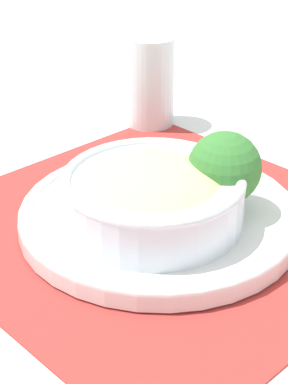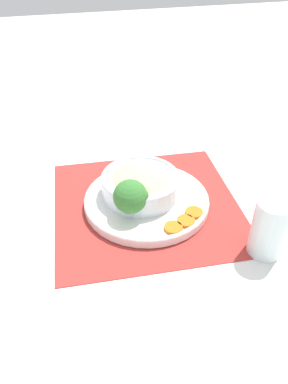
{
  "view_description": "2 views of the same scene",
  "coord_description": "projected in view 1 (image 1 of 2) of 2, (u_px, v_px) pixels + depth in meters",
  "views": [
    {
      "loc": [
        0.36,
        -0.42,
        0.35
      ],
      "look_at": [
        -0.01,
        -0.01,
        0.04
      ],
      "focal_mm": 60.0,
      "sensor_mm": 36.0,
      "label": 1
    },
    {
      "loc": [
        0.17,
        0.64,
        0.54
      ],
      "look_at": [
        0.01,
        0.01,
        0.05
      ],
      "focal_mm": 35.0,
      "sensor_mm": 36.0,
      "label": 2
    }
  ],
  "objects": [
    {
      "name": "broccoli_floret",
      "position": [
        224.0,
        168.0,
        0.62
      ],
      "size": [
        0.07,
        0.07,
        0.08
      ],
      "color": "#84AD5B",
      "rests_on": "plate"
    },
    {
      "name": "plate",
      "position": [
        159.0,
        214.0,
        0.64
      ],
      "size": [
        0.28,
        0.28,
        0.02
      ],
      "color": "white",
      "rests_on": "placemat"
    },
    {
      "name": "placemat",
      "position": [
        159.0,
        225.0,
        0.65
      ],
      "size": [
        0.44,
        0.43,
        0.0
      ],
      "color": "#B2332D",
      "rests_on": "ground_plane"
    },
    {
      "name": "carrot_slice_far",
      "position": [
        147.0,
        158.0,
        0.74
      ],
      "size": [
        0.04,
        0.04,
        0.01
      ],
      "color": "orange",
      "rests_on": "plate"
    },
    {
      "name": "carrot_slice_near",
      "position": [
        205.0,
        163.0,
        0.73
      ],
      "size": [
        0.04,
        0.04,
        0.01
      ],
      "color": "orange",
      "rests_on": "plate"
    },
    {
      "name": "ground_plane",
      "position": [
        159.0,
        227.0,
        0.65
      ],
      "size": [
        4.0,
        4.0,
        0.0
      ],
      "primitive_type": "plane",
      "color": "white"
    },
    {
      "name": "water_glass",
      "position": [
        150.0,
        86.0,
        0.86
      ],
      "size": [
        0.07,
        0.07,
        0.12
      ],
      "color": "silver",
      "rests_on": "ground_plane"
    },
    {
      "name": "bowl",
      "position": [
        153.0,
        194.0,
        0.61
      ],
      "size": [
        0.18,
        0.18,
        0.06
      ],
      "color": "silver",
      "rests_on": "plate"
    },
    {
      "name": "carrot_slice_middle",
      "position": [
        177.0,
        158.0,
        0.74
      ],
      "size": [
        0.04,
        0.04,
        0.01
      ],
      "color": "orange",
      "rests_on": "plate"
    }
  ]
}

